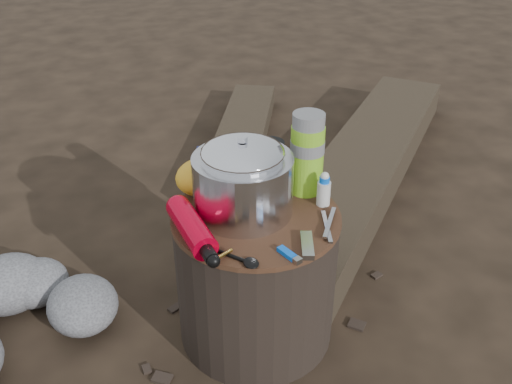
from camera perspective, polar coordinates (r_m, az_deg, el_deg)
name	(u,v)px	position (r m, az deg, el deg)	size (l,w,h in m)	color
ground	(256,329)	(1.75, 0.00, -13.58)	(60.00, 60.00, 0.00)	black
stump	(256,276)	(1.61, 0.00, -8.40)	(0.44, 0.44, 0.41)	black
rock_ring	(20,376)	(1.60, -22.59, -16.70)	(0.50, 1.09, 0.22)	#5E5E63
log_main	(364,165)	(2.47, 10.81, 2.64)	(0.31, 1.84, 0.16)	#30271C
log_small	(241,139)	(2.72, -1.52, 5.35)	(0.22, 1.19, 0.10)	#30271C
foil_windscreen	(243,185)	(1.47, -1.32, 0.72)	(0.26, 0.26, 0.16)	silver
camping_pot	(243,177)	(1.45, -1.32, 1.47)	(0.21, 0.21, 0.21)	silver
fuel_bottle	(191,227)	(1.40, -6.49, -3.55)	(0.06, 0.27, 0.06)	red
thermos	(307,154)	(1.55, 5.14, 3.84)	(0.09, 0.09, 0.23)	#7DC123
travel_mug	(269,162)	(1.62, 1.36, 3.05)	(0.08, 0.08, 0.12)	black
stuff_sack	(203,177)	(1.57, -5.37, 1.53)	(0.15, 0.12, 0.10)	gold
food_pouch	(216,169)	(1.58, -4.05, 2.33)	(0.10, 0.02, 0.13)	#151B53
lighter	(287,253)	(1.35, 3.16, -6.15)	(0.02, 0.07, 0.01)	blue
multitool	(307,245)	(1.38, 5.15, -5.35)	(0.03, 0.10, 0.01)	#ACACB1
pot_grabber	(327,225)	(1.45, 7.12, -3.36)	(0.04, 0.14, 0.01)	#ACACB1
spork	(227,254)	(1.35, -2.90, -6.25)	(0.03, 0.14, 0.01)	black
squeeze_bottle	(324,190)	(1.52, 6.82, 0.16)	(0.04, 0.04, 0.09)	silver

